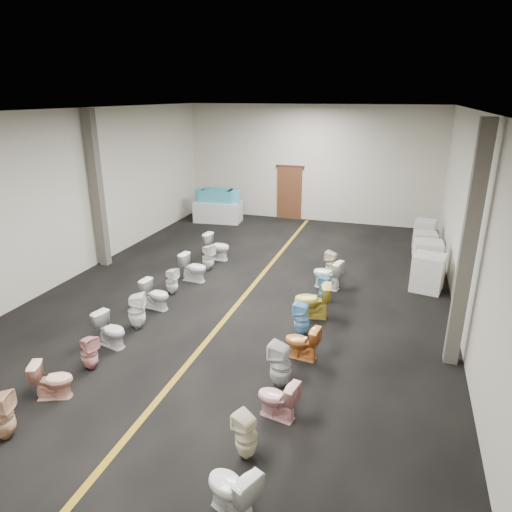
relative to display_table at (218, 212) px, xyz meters
The scene contains 36 objects.
floor 7.42m from the display_table, 62.79° to the right, with size 16.00×16.00×0.00m, color black.
ceiling 8.47m from the display_table, 62.79° to the right, with size 16.00×16.00×0.00m, color black.
wall_back 4.11m from the display_table, 22.57° to the left, with size 10.00×10.00×0.00m, color beige.
wall_left 7.03m from the display_table, 103.73° to the right, with size 16.00×16.00×0.00m, color beige.
wall_right 10.83m from the display_table, 38.16° to the right, with size 16.00×16.00×0.00m, color beige.
aisle_stripe 7.42m from the display_table, 62.79° to the right, with size 0.12×15.60×0.01m, color #916B15.
back_door 2.99m from the display_table, 27.51° to the left, with size 1.00×0.10×2.10m, color #562D19.
door_frame 3.39m from the display_table, 27.68° to the left, with size 1.15×0.08×0.10m, color #331C11.
column_left 6.04m from the display_table, 103.67° to the right, with size 0.25×0.25×4.50m, color #59544C.
column_right 11.62m from the display_table, 44.83° to the right, with size 0.25×0.25×4.50m, color #59544C.
display_table is the anchor object (origin of this frame).
bathtub 0.66m from the display_table, 135.00° to the left, with size 1.86×0.73×0.55m.
appliance_crate_a 9.07m from the display_table, 30.85° to the right, with size 0.75×0.75×0.96m, color silver.
appliance_crate_b 8.60m from the display_table, 25.03° to the right, with size 0.74×0.74×1.01m, color silver.
appliance_crate_c 8.02m from the display_table, 13.66° to the right, with size 0.68×0.68×0.77m, color beige.
appliance_crate_d 7.83m from the display_table, ahead, with size 0.63×0.63×0.91m, color silver.
toilet_left_1 12.49m from the display_table, 82.31° to the right, with size 0.35×0.36×0.78m, color #E3B088.
toilet_left_2 11.47m from the display_table, 81.52° to the right, with size 0.37×0.66×0.67m, color #F8B39B.
toilet_left_3 10.59m from the display_table, 80.54° to the right, with size 0.31×0.31×0.68m, color pink.
toilet_left_4 9.74m from the display_table, 80.41° to the right, with size 0.40×0.69×0.71m, color silver.
toilet_left_5 8.95m from the display_table, 78.96° to the right, with size 0.37×0.38×0.82m, color white.
toilet_left_6 7.96m from the display_table, 78.28° to the right, with size 0.40×0.70×0.71m, color white.
toilet_left_7 7.10m from the display_table, 77.16° to the right, with size 0.31×0.32×0.69m, color white.
toilet_left_8 6.20m from the display_table, 73.72° to the right, with size 0.43×0.75×0.76m, color white.
toilet_left_9 5.38m from the display_table, 70.69° to the right, with size 0.34×0.35×0.77m, color white.
toilet_left_10 4.47m from the display_table, 67.93° to the right, with size 0.45×0.80×0.81m, color white.
toilet_right_1 13.65m from the display_table, 66.92° to the right, with size 0.41×0.72×0.74m, color white.
toilet_right_2 12.74m from the display_table, 65.85° to the right, with size 0.32×0.33×0.71m, color #F5EECB.
toilet_right_3 11.97m from the display_table, 63.16° to the right, with size 0.38×0.67×0.68m, color #F3AFB1.
toilet_right_4 11.16m from the display_table, 62.03° to the right, with size 0.38×0.38×0.83m, color silver.
toilet_right_5 10.39m from the display_table, 58.71° to the right, with size 0.39×0.68×0.69m, color orange.
toilet_right_6 9.50m from the display_table, 56.88° to the right, with size 0.33×0.34×0.74m, color #82C1EF.
toilet_right_7 8.84m from the display_table, 53.59° to the right, with size 0.46×0.81×0.83m, color #E1C748.
toilet_right_8 8.20m from the display_table, 48.99° to the right, with size 0.31×0.31×0.68m, color #6AAECE.
toilet_right_9 7.52m from the display_table, 45.27° to the right, with size 0.44×0.78×0.79m, color white.
toilet_right_10 6.92m from the display_table, 40.40° to the right, with size 0.33×0.34×0.74m, color #F0E8C0.
Camera 1 is at (3.54, -9.88, 4.84)m, focal length 32.00 mm.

